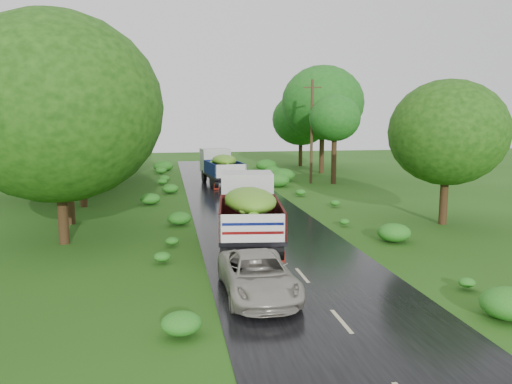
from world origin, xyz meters
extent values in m
plane|color=#1E450E|center=(0.00, 0.00, 0.00)|extent=(120.00, 120.00, 0.00)
cube|color=black|center=(0.00, 5.00, 0.01)|extent=(6.50, 80.00, 0.02)
cube|color=#BFB78C|center=(0.00, -4.00, 0.02)|extent=(0.12, 1.60, 0.00)
cube|color=#BFB78C|center=(0.00, 0.00, 0.02)|extent=(0.12, 1.60, 0.00)
cube|color=#BFB78C|center=(0.00, 4.00, 0.02)|extent=(0.12, 1.60, 0.00)
cube|color=#BFB78C|center=(0.00, 8.00, 0.02)|extent=(0.12, 1.60, 0.00)
cube|color=#BFB78C|center=(0.00, 12.00, 0.02)|extent=(0.12, 1.60, 0.00)
cube|color=#BFB78C|center=(0.00, 16.00, 0.02)|extent=(0.12, 1.60, 0.00)
cube|color=#BFB78C|center=(0.00, 20.00, 0.02)|extent=(0.12, 1.60, 0.00)
cube|color=#BFB78C|center=(0.00, 24.00, 0.02)|extent=(0.12, 1.60, 0.00)
cube|color=#BFB78C|center=(0.00, 28.00, 0.02)|extent=(0.12, 1.60, 0.00)
cube|color=#BFB78C|center=(0.00, 32.00, 0.02)|extent=(0.12, 1.60, 0.00)
cube|color=#BFB78C|center=(0.00, 36.00, 0.02)|extent=(0.12, 1.60, 0.00)
cube|color=#BFB78C|center=(0.00, 40.00, 0.02)|extent=(0.12, 1.60, 0.00)
cube|color=black|center=(-1.16, 4.40, 0.70)|extent=(2.59, 6.26, 0.30)
cylinder|color=black|center=(-1.93, 6.72, 0.54)|extent=(0.43, 1.11, 1.08)
cylinder|color=black|center=(0.15, 6.47, 0.54)|extent=(0.43, 1.11, 1.08)
cylinder|color=black|center=(-2.37, 3.16, 0.54)|extent=(0.43, 1.11, 1.08)
cylinder|color=black|center=(-0.29, 2.90, 0.54)|extent=(0.43, 1.11, 1.08)
cylinder|color=black|center=(-2.50, 2.06, 0.54)|extent=(0.43, 1.11, 1.08)
cylinder|color=black|center=(-0.42, 1.81, 0.54)|extent=(0.43, 1.11, 1.08)
cube|color=maroon|center=(-2.54, 1.70, 0.30)|extent=(0.37, 0.09, 0.49)
cube|color=maroon|center=(-0.47, 1.44, 0.30)|extent=(0.37, 0.09, 0.49)
cube|color=silver|center=(-0.86, 6.81, 1.88)|extent=(2.62, 2.33, 2.05)
cube|color=black|center=(-1.30, 3.28, 0.94)|extent=(3.03, 4.91, 0.17)
cube|color=#49130D|center=(-2.48, 3.42, 1.54)|extent=(0.65, 4.62, 1.03)
cube|color=#49130D|center=(-0.11, 3.13, 1.54)|extent=(0.65, 4.62, 1.03)
cube|color=#49130D|center=(-1.02, 5.54, 1.54)|extent=(2.47, 0.39, 1.03)
cube|color=silver|center=(-1.57, 1.02, 1.54)|extent=(2.47, 0.39, 1.03)
ellipsoid|color=#458217|center=(-1.30, 3.28, 2.18)|extent=(2.55, 4.12, 1.08)
cube|color=black|center=(-0.27, 23.46, 0.67)|extent=(2.43, 6.00, 0.29)
cylinder|color=black|center=(-1.50, 25.45, 0.52)|extent=(0.40, 1.06, 1.04)
cylinder|color=black|center=(0.49, 25.68, 0.52)|extent=(0.40, 1.06, 1.04)
cylinder|color=black|center=(-1.12, 22.03, 0.52)|extent=(0.40, 1.06, 1.04)
cylinder|color=black|center=(0.88, 22.25, 0.52)|extent=(0.40, 1.06, 1.04)
cylinder|color=black|center=(-1.00, 20.97, 0.52)|extent=(0.40, 1.06, 1.04)
cylinder|color=black|center=(1.00, 21.20, 0.52)|extent=(0.40, 1.06, 1.04)
cube|color=maroon|center=(-0.96, 20.62, 0.29)|extent=(0.35, 0.08, 0.47)
cube|color=maroon|center=(1.04, 20.85, 0.29)|extent=(0.35, 0.08, 0.47)
cube|color=silver|center=(-0.53, 25.77, 1.80)|extent=(2.49, 2.21, 1.97)
cube|color=black|center=(-0.14, 22.38, 0.90)|extent=(2.87, 4.70, 0.17)
cube|color=navy|center=(-1.29, 22.25, 1.48)|extent=(0.58, 4.44, 0.98)
cube|color=navy|center=(1.00, 22.51, 1.48)|extent=(0.58, 4.44, 0.98)
cube|color=navy|center=(-0.39, 24.55, 1.48)|extent=(2.38, 0.35, 0.98)
cube|color=silver|center=(0.10, 20.20, 1.48)|extent=(2.38, 0.35, 0.98)
ellipsoid|color=#458217|center=(-0.14, 22.38, 2.10)|extent=(2.41, 3.94, 1.04)
imported|color=#A19C8F|center=(-1.87, -1.60, 0.66)|extent=(2.13, 4.59, 1.27)
cylinder|color=#382616|center=(7.14, 23.17, 4.21)|extent=(0.28, 0.28, 8.41)
cube|color=#382616|center=(7.14, 23.17, 7.78)|extent=(1.45, 0.49, 0.11)
cylinder|color=black|center=(-9.08, 6.16, 3.35)|extent=(0.44, 0.44, 6.69)
ellipsoid|color=#143C0B|center=(-9.08, 6.16, 5.89)|extent=(4.22, 4.22, 3.80)
cylinder|color=black|center=(-9.54, 10.33, 3.93)|extent=(0.47, 0.47, 7.86)
ellipsoid|color=#143C0B|center=(-9.54, 10.33, 6.91)|extent=(3.60, 3.60, 3.24)
cylinder|color=black|center=(-9.63, 15.24, 3.10)|extent=(0.43, 0.43, 6.21)
ellipsoid|color=#143C0B|center=(-9.63, 15.24, 5.46)|extent=(3.24, 3.24, 2.91)
cylinder|color=black|center=(-11.96, 19.98, 3.91)|extent=(0.47, 0.47, 7.82)
ellipsoid|color=#143C0B|center=(-11.96, 19.98, 6.88)|extent=(4.85, 4.85, 4.37)
cylinder|color=black|center=(-8.82, 26.50, 3.17)|extent=(0.43, 0.43, 6.34)
ellipsoid|color=#143C0B|center=(-8.82, 26.50, 5.58)|extent=(3.79, 3.79, 3.41)
cylinder|color=black|center=(-10.52, 31.97, 3.91)|extent=(0.47, 0.47, 7.83)
ellipsoid|color=#143C0B|center=(-10.52, 31.97, 6.89)|extent=(4.40, 4.40, 3.96)
cylinder|color=black|center=(-9.45, 36.85, 3.83)|extent=(0.46, 0.46, 7.67)
ellipsoid|color=#143C0B|center=(-9.45, 36.85, 6.75)|extent=(3.63, 3.63, 3.27)
cylinder|color=black|center=(9.39, 6.87, 2.68)|extent=(0.41, 0.41, 5.35)
ellipsoid|color=#165A17|center=(9.39, 6.87, 4.71)|extent=(3.44, 3.44, 3.09)
cylinder|color=black|center=(8.87, 22.56, 3.03)|extent=(0.43, 0.43, 6.07)
ellipsoid|color=#165A17|center=(8.87, 22.56, 5.34)|extent=(2.88, 2.88, 2.59)
cylinder|color=black|center=(10.23, 30.08, 3.83)|extent=(0.46, 0.46, 7.66)
ellipsoid|color=#165A17|center=(10.23, 30.08, 6.74)|extent=(3.97, 3.97, 3.57)
cylinder|color=black|center=(9.99, 36.96, 2.91)|extent=(0.42, 0.42, 5.82)
ellipsoid|color=#165A17|center=(9.99, 36.96, 5.12)|extent=(3.55, 3.55, 3.20)
camera|label=1|loc=(-4.57, -16.25, 5.56)|focal=35.00mm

